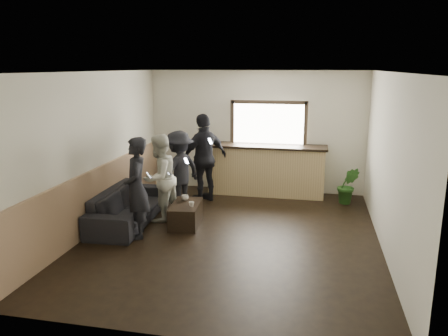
% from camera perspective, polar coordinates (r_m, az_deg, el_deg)
% --- Properties ---
extents(ground, '(5.00, 6.00, 0.01)m').
position_cam_1_polar(ground, '(7.71, 0.93, -8.84)').
color(ground, black).
extents(room_shell, '(5.01, 6.01, 2.80)m').
position_cam_1_polar(room_shell, '(7.46, -4.60, 2.15)').
color(room_shell, silver).
rests_on(room_shell, ground).
extents(bar_counter, '(2.70, 0.68, 2.13)m').
position_cam_1_polar(bar_counter, '(10.02, 5.55, 0.16)').
color(bar_counter, tan).
rests_on(bar_counter, ground).
extents(sofa, '(0.97, 2.26, 0.65)m').
position_cam_1_polar(sofa, '(8.44, -12.38, -4.84)').
color(sofa, black).
rests_on(sofa, ground).
extents(coffee_table, '(0.59, 0.96, 0.40)m').
position_cam_1_polar(coffee_table, '(8.19, -5.00, -6.01)').
color(coffee_table, black).
rests_on(coffee_table, ground).
extents(cup_a, '(0.15, 0.15, 0.10)m').
position_cam_1_polar(cup_a, '(8.32, -5.11, -3.88)').
color(cup_a, silver).
rests_on(cup_a, coffee_table).
extents(cup_b, '(0.12, 0.12, 0.09)m').
position_cam_1_polar(cup_b, '(7.94, -4.26, -4.75)').
color(cup_b, silver).
rests_on(cup_b, coffee_table).
extents(potted_plant, '(0.45, 0.36, 0.80)m').
position_cam_1_polar(potted_plant, '(9.69, 15.89, -2.21)').
color(potted_plant, '#2D6623').
rests_on(potted_plant, ground).
extents(person_a, '(0.64, 0.75, 1.74)m').
position_cam_1_polar(person_a, '(7.57, -11.36, -2.57)').
color(person_a, black).
rests_on(person_a, ground).
extents(person_b, '(0.85, 0.96, 1.66)m').
position_cam_1_polar(person_b, '(8.32, -8.42, -1.30)').
color(person_b, beige).
rests_on(person_b, ground).
extents(person_c, '(1.04, 1.21, 1.63)m').
position_cam_1_polar(person_c, '(8.93, -5.89, -0.33)').
color(person_c, black).
rests_on(person_c, ground).
extents(person_d, '(1.09, 1.15, 1.91)m').
position_cam_1_polar(person_d, '(9.39, -2.57, 1.29)').
color(person_d, black).
rests_on(person_d, ground).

